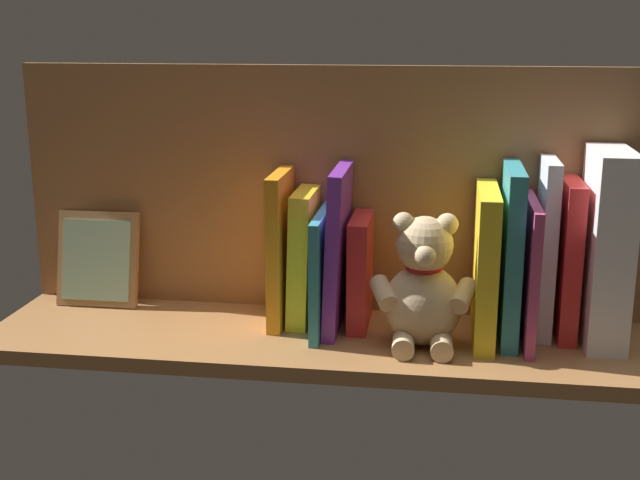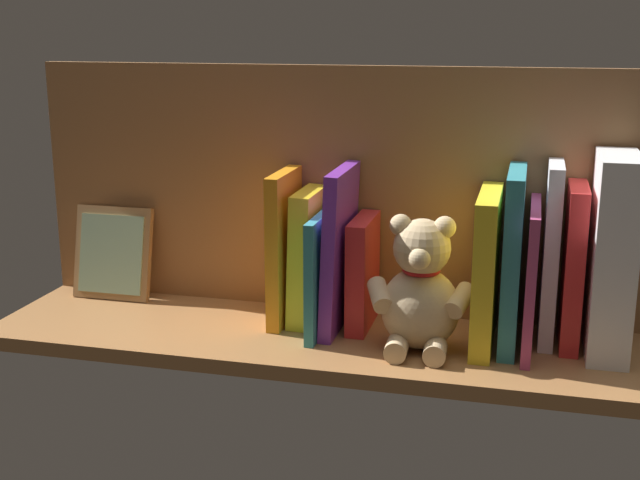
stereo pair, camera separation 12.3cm
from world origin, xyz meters
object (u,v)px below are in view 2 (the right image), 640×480
dictionary_thick_white (612,255)px  book_0 (573,266)px  teddy_bear (420,291)px  picture_frame_leaning (113,253)px

dictionary_thick_white → book_0: bearing=-17.9°
teddy_bear → picture_frame_leaning: bearing=-13.6°
book_0 → teddy_bear: (20.69, 7.27, -3.08)cm
teddy_bear → picture_frame_leaning: (53.30, -10.61, -0.95)cm
book_0 → teddy_bear: size_ratio=1.20×
dictionary_thick_white → picture_frame_leaning: dictionary_thick_white is taller
teddy_bear → dictionary_thick_white: bearing=-169.8°
teddy_bear → book_0: bearing=-163.0°
dictionary_thick_white → teddy_bear: size_ratio=1.44×
dictionary_thick_white → picture_frame_leaning: bearing=-3.6°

